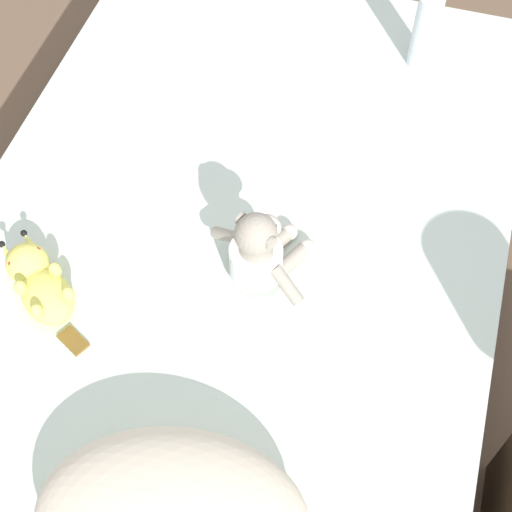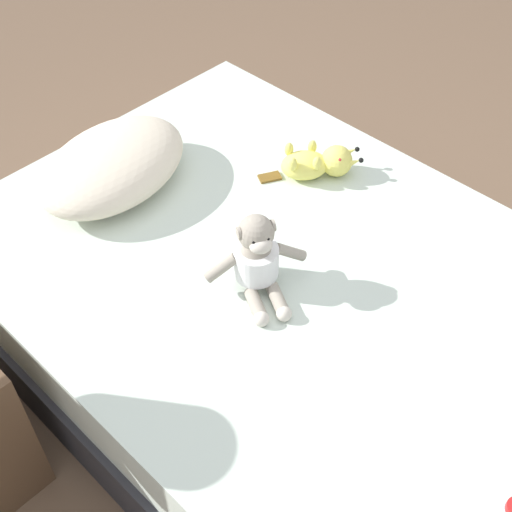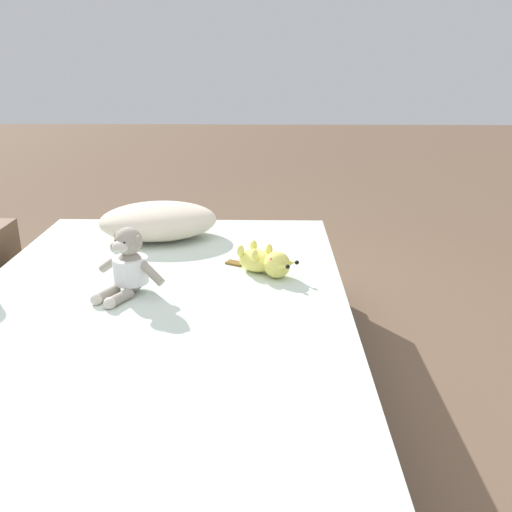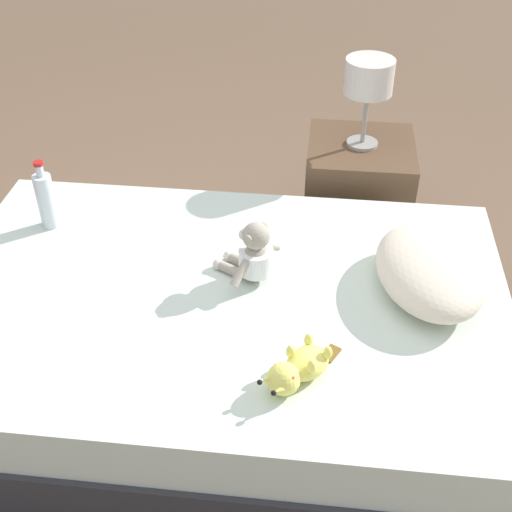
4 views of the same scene
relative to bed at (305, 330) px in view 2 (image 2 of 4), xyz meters
name	(u,v)px [view 2 (image 2 of 4)]	position (x,y,z in m)	size (l,w,h in m)	color
ground_plane	(302,368)	(0.00, 0.00, -0.20)	(16.00, 16.00, 0.00)	brown
bed	(305,330)	(0.00, 0.00, 0.00)	(1.35, 2.05, 0.40)	#2D2D33
pillow	(113,165)	(-0.10, 0.71, 0.28)	(0.57, 0.44, 0.16)	beige
plush_monkey	(257,260)	(-0.10, 0.10, 0.30)	(0.27, 0.25, 0.24)	#9E9384
plush_yellow_creature	(318,163)	(0.37, 0.29, 0.25)	(0.29, 0.25, 0.10)	#EAE066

